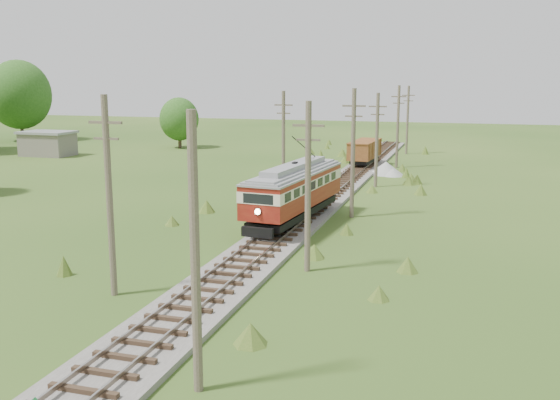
% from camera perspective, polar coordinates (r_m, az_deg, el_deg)
% --- Properties ---
extents(railbed_main, '(3.60, 96.00, 0.57)m').
position_cam_1_polar(railbed_main, '(47.83, 3.44, -0.36)').
color(railbed_main, '#605B54').
rests_on(railbed_main, ground).
extents(streetcar, '(3.92, 12.05, 5.45)m').
position_cam_1_polar(streetcar, '(41.17, 1.35, 1.13)').
color(streetcar, black).
rests_on(streetcar, ground).
extents(gondola, '(2.79, 7.34, 2.39)m').
position_cam_1_polar(gondola, '(69.09, 7.75, 4.50)').
color(gondola, black).
rests_on(gondola, ground).
extents(gravel_pile, '(3.59, 3.81, 1.31)m').
position_cam_1_polar(gravel_pile, '(64.39, 9.75, 2.85)').
color(gravel_pile, gray).
rests_on(gravel_pile, ground).
extents(utility_pole_r_1, '(0.30, 0.30, 8.80)m').
position_cam_1_polar(utility_pole_r_1, '(19.07, -7.77, -5.10)').
color(utility_pole_r_1, brown).
rests_on(utility_pole_r_1, ground).
extents(utility_pole_r_2, '(1.60, 0.30, 8.60)m').
position_cam_1_polar(utility_pole_r_2, '(31.01, 2.57, 1.32)').
color(utility_pole_r_2, brown).
rests_on(utility_pole_r_2, ground).
extents(utility_pole_r_3, '(1.60, 0.30, 9.00)m').
position_cam_1_polar(utility_pole_r_3, '(43.59, 6.69, 4.37)').
color(utility_pole_r_3, brown).
rests_on(utility_pole_r_3, ground).
extents(utility_pole_r_4, '(1.60, 0.30, 8.40)m').
position_cam_1_polar(utility_pole_r_4, '(56.42, 8.85, 5.52)').
color(utility_pole_r_4, brown).
rests_on(utility_pole_r_4, ground).
extents(utility_pole_r_5, '(1.60, 0.30, 8.90)m').
position_cam_1_polar(utility_pole_r_5, '(69.20, 10.72, 6.68)').
color(utility_pole_r_5, brown).
rests_on(utility_pole_r_5, ground).
extents(utility_pole_r_6, '(1.60, 0.30, 8.70)m').
position_cam_1_polar(utility_pole_r_6, '(82.14, 11.58, 7.25)').
color(utility_pole_r_6, brown).
rests_on(utility_pole_r_6, ground).
extents(utility_pole_l_a, '(1.60, 0.30, 9.00)m').
position_cam_1_polar(utility_pole_l_a, '(28.44, -15.35, 0.46)').
color(utility_pole_l_a, brown).
rests_on(utility_pole_l_a, ground).
extents(utility_pole_l_b, '(1.60, 0.30, 8.60)m').
position_cam_1_polar(utility_pole_l_b, '(54.10, 0.32, 5.53)').
color(utility_pole_l_b, brown).
rests_on(utility_pole_l_b, ground).
extents(tree_left_5, '(9.66, 9.66, 12.44)m').
position_cam_1_polar(tree_left_5, '(105.51, -22.74, 8.87)').
color(tree_left_5, '#38281C').
rests_on(tree_left_5, ground).
extents(tree_mid_a, '(5.46, 5.46, 7.03)m').
position_cam_1_polar(tree_mid_a, '(88.75, -9.20, 7.31)').
color(tree_mid_a, '#38281C').
rests_on(tree_mid_a, ground).
extents(shed, '(6.40, 4.40, 3.10)m').
position_cam_1_polar(shed, '(84.18, -20.47, 4.88)').
color(shed, slate).
rests_on(shed, ground).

